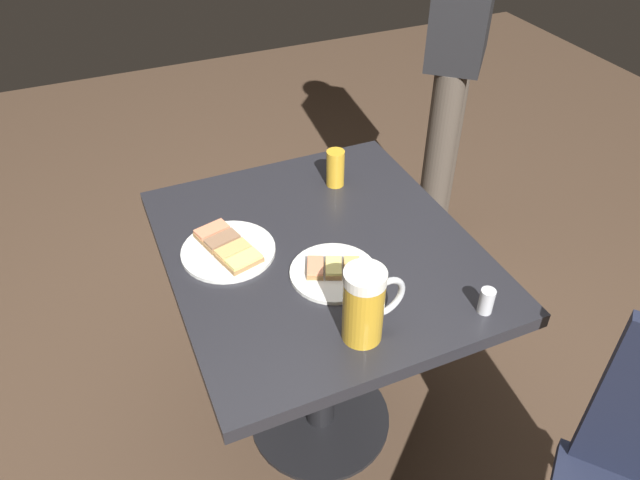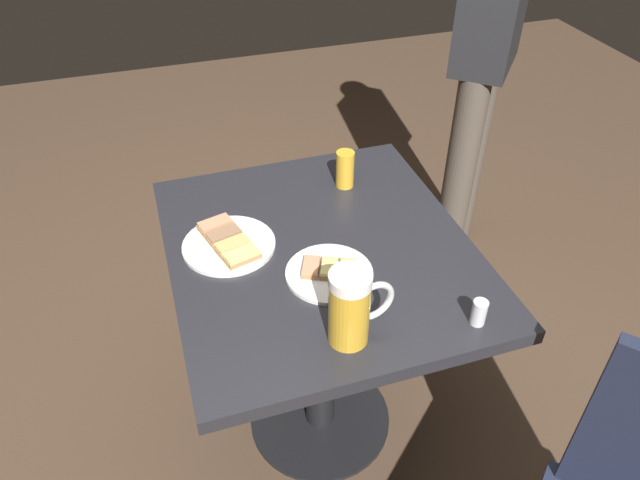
# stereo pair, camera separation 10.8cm
# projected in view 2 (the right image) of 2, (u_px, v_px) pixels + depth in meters

# --- Properties ---
(ground_plane) EXTENTS (6.00, 6.00, 0.00)m
(ground_plane) POSITION_uv_depth(u_px,v_px,m) (320.00, 418.00, 1.89)
(ground_plane) COLOR #4C3828
(cafe_table) EXTENTS (0.81, 0.72, 0.72)m
(cafe_table) POSITION_uv_depth(u_px,v_px,m) (320.00, 291.00, 1.53)
(cafe_table) COLOR black
(cafe_table) RESTS_ON ground_plane
(plate_near) EXTENTS (0.20, 0.20, 0.03)m
(plate_near) POSITION_uv_depth(u_px,v_px,m) (329.00, 272.00, 1.35)
(plate_near) COLOR white
(plate_near) RESTS_ON cafe_table
(plate_far) EXTENTS (0.23, 0.23, 0.03)m
(plate_far) POSITION_uv_depth(u_px,v_px,m) (229.00, 243.00, 1.43)
(plate_far) COLOR white
(plate_far) RESTS_ON cafe_table
(beer_mug) EXTENTS (0.08, 0.14, 0.17)m
(beer_mug) POSITION_uv_depth(u_px,v_px,m) (352.00, 307.00, 1.16)
(beer_mug) COLOR gold
(beer_mug) RESTS_ON cafe_table
(beer_glass_small) EXTENTS (0.05, 0.05, 0.10)m
(beer_glass_small) POSITION_uv_depth(u_px,v_px,m) (345.00, 169.00, 1.61)
(beer_glass_small) COLOR gold
(beer_glass_small) RESTS_ON cafe_table
(salt_shaker) EXTENTS (0.03, 0.03, 0.06)m
(salt_shaker) POSITION_uv_depth(u_px,v_px,m) (479.00, 312.00, 1.23)
(salt_shaker) COLOR silver
(salt_shaker) RESTS_ON cafe_table
(patron_standing) EXTENTS (0.36, 0.35, 1.59)m
(patron_standing) POSITION_uv_depth(u_px,v_px,m) (488.00, 37.00, 1.95)
(patron_standing) COLOR #51473D
(patron_standing) RESTS_ON ground_plane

